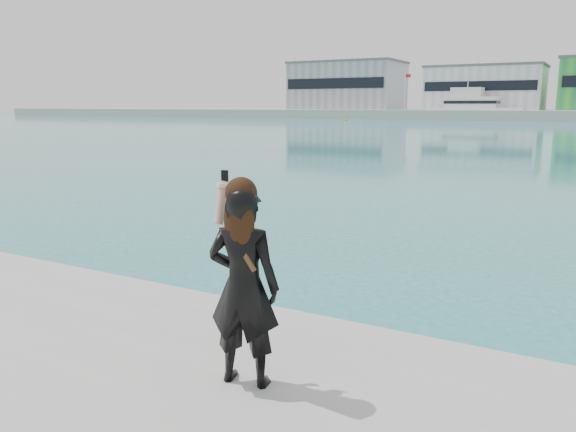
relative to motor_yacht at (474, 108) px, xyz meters
The scene contains 6 objects.
warehouse_grey_left 35.20m from the motor_yacht, 161.67° to the left, with size 26.52×16.36×11.50m.
warehouse_white 11.78m from the motor_yacht, 90.16° to the left, with size 24.48×15.35×9.50m.
flagpole_left 16.93m from the motor_yacht, 166.03° to the left, with size 1.28×0.16×8.00m.
motor_yacht is the anchor object (origin of this frame).
buoy_far 27.58m from the motor_yacht, 139.28° to the right, with size 0.50×0.50×0.50m, color #E5BB0C.
woman 119.56m from the motor_yacht, 79.68° to the right, with size 0.64×0.48×1.66m.
Camera 1 is at (1.76, -4.02, 2.96)m, focal length 35.00 mm.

